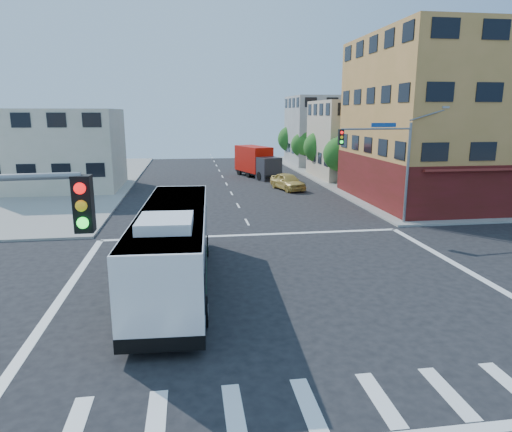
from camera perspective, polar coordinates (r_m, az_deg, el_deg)
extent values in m
plane|color=black|center=(20.35, 3.55, -9.31)|extent=(120.00, 120.00, 0.00)
cube|color=gray|center=(66.56, 27.68, 4.82)|extent=(50.00, 50.00, 0.15)
cube|color=#C48746|center=(44.02, 25.11, 10.78)|extent=(18.00, 15.00, 14.00)
cube|color=#5E1517|center=(44.38, 24.51, 4.34)|extent=(18.09, 15.08, 4.00)
cube|color=tan|center=(56.55, 13.62, 9.26)|extent=(12.00, 10.00, 9.00)
cube|color=#A2A29D|center=(69.71, 9.33, 10.47)|extent=(12.00, 10.00, 10.00)
cube|color=beige|center=(50.29, -23.55, 7.60)|extent=(12.00, 10.00, 8.00)
cylinder|color=gray|center=(33.01, 18.37, 4.93)|extent=(0.18, 0.18, 7.00)
cylinder|color=gray|center=(31.48, 14.84, 10.48)|extent=(5.01, 0.62, 0.12)
cube|color=black|center=(30.38, 10.56, 9.67)|extent=(0.32, 0.30, 1.00)
sphere|color=#FF0C0C|center=(30.21, 10.69, 10.22)|extent=(0.20, 0.20, 0.20)
sphere|color=yellow|center=(30.22, 10.67, 9.65)|extent=(0.20, 0.20, 0.20)
sphere|color=#19FF33|center=(30.24, 10.64, 9.08)|extent=(0.20, 0.20, 0.20)
cube|color=navy|center=(31.72, 15.68, 10.90)|extent=(1.80, 0.22, 0.28)
cube|color=gray|center=(34.16, 22.57, 12.45)|extent=(0.50, 0.22, 0.14)
cube|color=black|center=(8.48, -20.76, 1.43)|extent=(0.32, 0.30, 1.00)
sphere|color=#FF0C0C|center=(8.27, -21.17, 3.23)|extent=(0.20, 0.20, 0.20)
sphere|color=yellow|center=(8.32, -21.01, 1.20)|extent=(0.20, 0.20, 0.20)
sphere|color=#19FF33|center=(8.38, -20.84, -0.81)|extent=(0.20, 0.20, 0.20)
cylinder|color=#3A2415|center=(49.49, 10.36, 4.84)|extent=(0.28, 0.28, 1.92)
sphere|color=#1E5D1A|center=(49.22, 10.47, 7.61)|extent=(3.60, 3.60, 3.60)
sphere|color=#1E5D1A|center=(49.00, 11.08, 8.61)|extent=(2.52, 2.52, 2.52)
cylinder|color=#3A2415|center=(57.05, 7.81, 6.00)|extent=(0.28, 0.28, 1.99)
sphere|color=#1E5D1A|center=(56.82, 7.89, 8.52)|extent=(3.80, 3.80, 3.80)
sphere|color=#1E5D1A|center=(56.58, 8.40, 9.45)|extent=(2.66, 2.66, 2.66)
cylinder|color=#3A2415|center=(64.74, 5.85, 6.80)|extent=(0.28, 0.28, 1.89)
sphere|color=#1E5D1A|center=(64.54, 5.90, 8.84)|extent=(3.40, 3.40, 3.40)
sphere|color=#1E5D1A|center=(64.30, 6.33, 9.57)|extent=(2.38, 2.38, 2.38)
cylinder|color=#3A2415|center=(72.48, 4.31, 7.52)|extent=(0.28, 0.28, 2.03)
sphere|color=#1E5D1A|center=(72.28, 4.34, 9.59)|extent=(4.00, 4.00, 4.00)
sphere|color=#1E5D1A|center=(72.03, 4.72, 10.37)|extent=(2.80, 2.80, 2.80)
cube|color=black|center=(21.02, -10.06, -6.99)|extent=(3.41, 13.33, 0.49)
cube|color=white|center=(20.60, -10.21, -3.46)|extent=(3.39, 13.30, 3.13)
cube|color=black|center=(20.55, -10.23, -2.95)|extent=(3.43, 12.91, 1.37)
cube|color=black|center=(26.90, -9.19, 0.59)|extent=(2.58, 0.18, 1.48)
cube|color=#E5590C|center=(26.73, -9.27, 2.91)|extent=(2.10, 0.15, 0.31)
cube|color=white|center=(20.24, -10.37, 0.62)|extent=(3.32, 13.04, 0.13)
cube|color=white|center=(16.98, -11.26, -0.85)|extent=(2.07, 2.50, 0.40)
cube|color=#06772E|center=(20.48, -14.20, -6.09)|extent=(0.29, 6.04, 0.31)
cube|color=#06772E|center=(20.25, -6.22, -5.98)|extent=(0.29, 6.04, 0.31)
cylinder|color=black|center=(25.15, -12.37, -3.84)|extent=(0.38, 1.16, 1.14)
cylinder|color=#99999E|center=(25.17, -12.71, -3.85)|extent=(0.07, 0.57, 0.57)
cylinder|color=black|center=(24.98, -6.36, -3.74)|extent=(0.38, 1.16, 1.14)
cylinder|color=#99999E|center=(24.97, -6.00, -3.73)|extent=(0.07, 0.57, 0.57)
cylinder|color=black|center=(17.31, -15.51, -11.83)|extent=(0.38, 1.16, 1.14)
cylinder|color=#99999E|center=(17.33, -16.02, -11.83)|extent=(0.07, 0.57, 0.57)
cylinder|color=black|center=(17.05, -6.59, -11.81)|extent=(0.38, 1.16, 1.14)
cylinder|color=#99999E|center=(17.05, -6.06, -11.80)|extent=(0.07, 0.57, 0.57)
cube|color=#27272B|center=(52.80, 1.60, 5.92)|extent=(2.93, 2.87, 2.63)
cube|color=black|center=(51.92, 2.12, 6.24)|extent=(2.03, 0.78, 1.01)
cube|color=#C00F05|center=(56.08, -0.32, 7.16)|extent=(4.16, 6.15, 3.04)
cube|color=black|center=(55.19, 0.26, 5.43)|extent=(4.76, 8.38, 0.30)
cylinder|color=black|center=(52.57, 0.47, 5.00)|extent=(0.60, 1.05, 1.01)
cylinder|color=black|center=(53.59, 2.48, 5.14)|extent=(0.60, 1.05, 1.01)
cylinder|color=black|center=(55.16, -0.97, 5.37)|extent=(0.60, 1.05, 1.01)
cylinder|color=black|center=(56.13, 0.98, 5.50)|extent=(0.60, 1.05, 1.01)
cylinder|color=black|center=(57.42, -2.10, 5.66)|extent=(0.60, 1.05, 1.01)
cylinder|color=black|center=(58.35, -0.21, 5.78)|extent=(0.60, 1.05, 1.01)
imported|color=gold|center=(46.33, 3.99, 4.33)|extent=(3.23, 5.28, 1.68)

